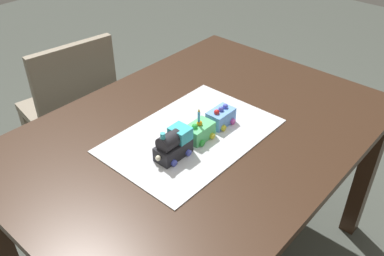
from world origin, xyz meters
name	(u,v)px	position (x,y,z in m)	size (l,w,h in m)	color
dining_table	(200,152)	(0.00, 0.00, 0.63)	(1.40, 1.00, 0.74)	#382316
chair	(72,110)	(-0.01, 0.83, 0.47)	(0.46, 0.46, 0.86)	gray
cake_board	(192,135)	(-0.05, -0.01, 0.74)	(0.60, 0.40, 0.00)	silver
cake_locomotive	(173,144)	(-0.18, -0.04, 0.79)	(0.14, 0.08, 0.12)	#232328
cake_car_gondola_mint_green	(199,131)	(-0.05, -0.04, 0.77)	(0.10, 0.08, 0.07)	#59CC7A
cake_car_tanker_sky_blue	(221,117)	(0.07, -0.04, 0.77)	(0.10, 0.08, 0.07)	#669EEA
birthday_candle	(199,115)	(-0.05, -0.04, 0.84)	(0.01, 0.01, 0.05)	#4CA5E5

